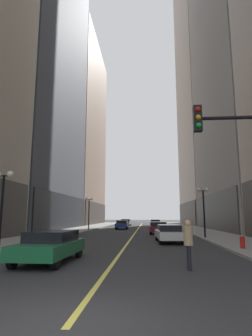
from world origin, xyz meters
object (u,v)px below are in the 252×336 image
at_px(street_lamp_left_near, 3,192).
at_px(street_lamp_left_far, 89,206).
at_px(car_red, 155,223).
at_px(car_white, 169,233).
at_px(pedestrian_in_tan_trench, 188,240).
at_px(car_blue, 122,224).
at_px(fire_hydrant_right, 243,244).
at_px(car_maroon, 159,227).
at_px(street_lamp_right_mid, 203,201).
at_px(car_green, 51,245).
at_px(car_grey, 126,222).

bearing_deg(street_lamp_left_near, street_lamp_left_far, 90.00).
distance_m(car_red, street_lamp_left_far, 15.39).
relative_size(car_white, pedestrian_in_tan_trench, 2.61).
distance_m(car_white, car_blue, 21.62).
xyz_separation_m(pedestrian_in_tan_trench, fire_hydrant_right, (3.90, 5.99, -0.67)).
relative_size(car_blue, pedestrian_in_tan_trench, 2.42).
xyz_separation_m(car_maroon, street_lamp_right_mid, (3.70, -6.66, 2.54)).
xyz_separation_m(car_blue, fire_hydrant_right, (9.29, -25.60, -0.32)).
height_order(car_green, pedestrian_in_tan_trench, pedestrian_in_tan_trench).
xyz_separation_m(car_red, pedestrian_in_tan_trench, (0.20, -38.50, 0.36)).
distance_m(pedestrian_in_tan_trench, street_lamp_right_mid, 14.58).
bearing_deg(car_white, car_maroon, 92.02).
distance_m(street_lamp_left_near, street_lamp_right_mid, 16.42).
bearing_deg(car_maroon, fire_hydrant_right, -74.03).
xyz_separation_m(car_green, pedestrian_in_tan_trench, (5.75, -1.32, 0.35)).
xyz_separation_m(car_red, fire_hydrant_right, (4.10, -32.51, -0.32)).
height_order(car_red, street_lamp_right_mid, street_lamp_right_mid).
distance_m(car_maroon, car_blue, 12.05).
height_order(car_red, pedestrian_in_tan_trench, pedestrian_in_tan_trench).
distance_m(car_white, car_grey, 35.45).
distance_m(car_blue, car_grey, 14.03).
bearing_deg(pedestrian_in_tan_trench, car_grey, 97.33).
xyz_separation_m(car_maroon, street_lamp_left_near, (-9.10, -16.94, 2.54)).
xyz_separation_m(car_grey, street_lamp_left_far, (-3.53, -19.19, 2.54)).
relative_size(car_green, car_white, 0.94).
relative_size(car_green, pedestrian_in_tan_trench, 2.45).
distance_m(car_green, car_white, 11.00).
bearing_deg(fire_hydrant_right, street_lamp_right_mid, 93.57).
bearing_deg(car_green, street_lamp_left_near, 146.61).
height_order(car_maroon, street_lamp_left_near, street_lamp_left_near).
relative_size(car_grey, street_lamp_left_far, 1.09).
bearing_deg(pedestrian_in_tan_trench, car_maroon, 90.82).
bearing_deg(street_lamp_left_far, pedestrian_in_tan_trench, -70.42).
height_order(street_lamp_left_near, street_lamp_right_mid, same).
height_order(street_lamp_left_far, street_lamp_right_mid, same).
height_order(street_lamp_left_near, street_lamp_left_far, same).
xyz_separation_m(car_grey, pedestrian_in_tan_trench, (5.86, -45.61, 0.35)).
bearing_deg(car_blue, car_red, 53.12).
bearing_deg(car_white, car_blue, 104.57).
bearing_deg(fire_hydrant_right, car_grey, 103.85).
distance_m(car_maroon, pedestrian_in_tan_trench, 20.67).
xyz_separation_m(car_white, car_red, (-0.25, 27.83, -0.00)).
relative_size(street_lamp_left_near, fire_hydrant_right, 5.54).
distance_m(car_green, car_red, 37.59).
height_order(car_blue, street_lamp_left_near, street_lamp_left_near).
bearing_deg(car_red, car_grey, 128.54).
height_order(pedestrian_in_tan_trench, street_lamp_left_near, street_lamp_left_near).
bearing_deg(street_lamp_right_mid, car_grey, 106.34).
xyz_separation_m(car_grey, fire_hydrant_right, (9.77, -39.63, -0.32)).
bearing_deg(fire_hydrant_right, street_lamp_left_far, 123.06).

